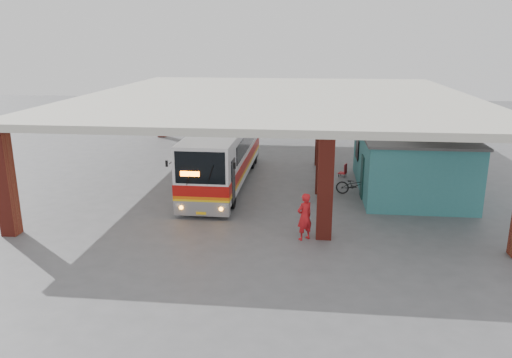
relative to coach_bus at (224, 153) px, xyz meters
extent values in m
plane|color=#515154|center=(2.19, -4.18, -1.70)|extent=(90.00, 90.00, 0.00)
cube|color=maroon|center=(5.19, -7.18, 0.47)|extent=(0.60, 0.60, 4.35)
cube|color=maroon|center=(5.19, -1.18, 0.47)|extent=(0.60, 0.60, 4.35)
cube|color=maroon|center=(5.19, 4.82, 0.47)|extent=(0.60, 0.60, 4.35)
cube|color=maroon|center=(-7.31, -8.18, 0.47)|extent=(0.60, 0.60, 4.35)
cube|color=maroon|center=(-7.31, 12.82, 0.47)|extent=(0.60, 0.60, 4.35)
cube|color=maroon|center=(12.19, 12.82, 0.47)|extent=(0.60, 0.60, 4.35)
cube|color=beige|center=(2.69, 2.32, 2.80)|extent=(21.00, 23.00, 0.30)
cube|color=teal|center=(9.69, -0.18, -0.20)|extent=(5.00, 8.00, 3.00)
cube|color=#4A4A4A|center=(9.69, -0.18, 1.35)|extent=(5.20, 8.20, 0.12)
cube|color=#153B38|center=(7.17, -1.68, -0.65)|extent=(0.08, 0.95, 2.10)
cube|color=black|center=(7.17, 1.32, 0.10)|extent=(0.08, 1.20, 1.00)
cube|color=black|center=(7.14, 1.32, 0.10)|extent=(0.04, 1.30, 1.10)
cube|color=silver|center=(0.00, 0.03, 0.14)|extent=(2.51, 11.68, 2.72)
cube|color=silver|center=(-0.01, -0.94, 1.60)|extent=(1.19, 2.92, 0.24)
cube|color=gray|center=(-0.04, -5.62, -1.17)|extent=(2.45, 0.41, 0.68)
cube|color=#AB0F0B|center=(0.00, 0.03, -0.39)|extent=(2.55, 11.68, 0.49)
cube|color=orange|center=(0.00, 0.03, -0.70)|extent=(2.55, 11.68, 0.13)
cube|color=yellow|center=(0.00, 0.03, -0.81)|extent=(2.55, 11.68, 0.10)
cube|color=black|center=(-0.04, -5.76, 0.65)|extent=(2.18, 0.11, 1.41)
cube|color=black|center=(-1.22, 0.82, 0.63)|extent=(0.11, 8.75, 0.87)
cube|color=black|center=(1.23, 0.80, 0.63)|extent=(0.11, 8.75, 0.87)
cube|color=#FF5905|center=(-0.48, -5.81, 0.39)|extent=(0.83, 0.06, 0.21)
sphere|color=orange|center=(-0.91, -5.82, -1.14)|extent=(0.17, 0.17, 0.17)
sphere|color=orange|center=(0.84, -5.83, -1.14)|extent=(0.17, 0.17, 0.17)
cube|color=yellow|center=(-0.04, -5.84, -1.36)|extent=(0.44, 0.03, 0.12)
cylinder|color=black|center=(-1.06, -4.04, -1.22)|extent=(0.32, 0.97, 0.97)
cylinder|color=black|center=(1.01, -4.05, -1.22)|extent=(0.32, 0.97, 0.97)
cylinder|color=black|center=(-1.01, 3.44, -1.22)|extent=(0.32, 0.97, 0.97)
cylinder|color=black|center=(1.06, 3.43, -1.22)|extent=(0.32, 0.97, 0.97)
cylinder|color=black|center=(-1.00, 4.70, -1.22)|extent=(0.32, 0.97, 0.97)
cylinder|color=black|center=(1.07, 4.69, -1.22)|extent=(0.32, 0.97, 0.97)
imported|color=black|center=(6.89, -1.34, -1.19)|extent=(2.03, 1.04, 1.02)
imported|color=red|center=(4.43, -7.46, -0.75)|extent=(0.82, 0.79, 1.89)
cube|color=#B31316|center=(6.46, 2.07, -1.48)|extent=(0.53, 0.53, 0.06)
cube|color=#B31316|center=(6.62, 2.00, -1.21)|extent=(0.20, 0.40, 0.59)
cylinder|color=black|center=(6.24, 1.97, -1.60)|extent=(0.03, 0.03, 0.20)
cylinder|color=black|center=(6.55, 1.85, -1.60)|extent=(0.03, 0.03, 0.20)
cylinder|color=black|center=(6.36, 2.28, -1.60)|extent=(0.03, 0.03, 0.20)
cylinder|color=black|center=(6.67, 2.16, -1.60)|extent=(0.03, 0.03, 0.20)
camera|label=1|loc=(4.53, -25.80, 5.90)|focal=35.00mm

